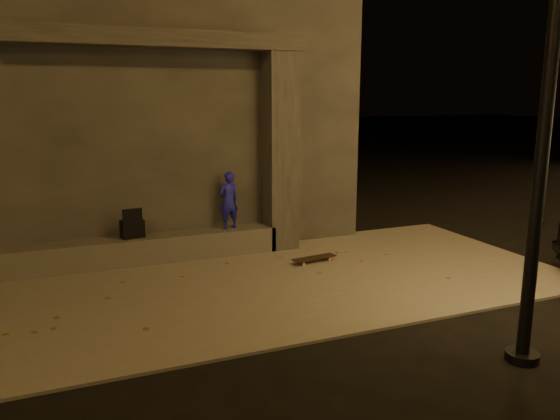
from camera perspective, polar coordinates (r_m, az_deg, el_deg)
name	(u,v)px	position (r m, az deg, el deg)	size (l,w,h in m)	color
ground	(268,344)	(6.62, -1.23, -13.83)	(120.00, 120.00, 0.00)	black
sidewalk	(220,288)	(8.37, -6.24, -8.13)	(11.00, 4.40, 0.04)	#67645B
building	(111,108)	(12.12, -17.25, 10.10)	(9.00, 5.10, 5.22)	#32302D
ledge	(105,253)	(9.70, -17.79, -4.30)	(6.00, 0.55, 0.45)	#57544F
column	(280,152)	(10.13, 0.03, 6.03)	(0.55, 0.55, 3.60)	#32302D
canopy	(155,39)	(9.55, -12.96, 17.04)	(5.00, 0.70, 0.28)	#32302D
skateboarder	(229,200)	(9.92, -5.40, 1.02)	(0.38, 0.25, 1.05)	#1C1BB1
backpack	(132,227)	(9.64, -15.18, -1.76)	(0.40, 0.30, 0.52)	black
skateboard	(314,258)	(9.49, 3.60, -5.04)	(0.83, 0.32, 0.09)	black
street_lamp_2	(556,34)	(13.41, 26.85, 16.08)	(0.36, 0.36, 7.31)	black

